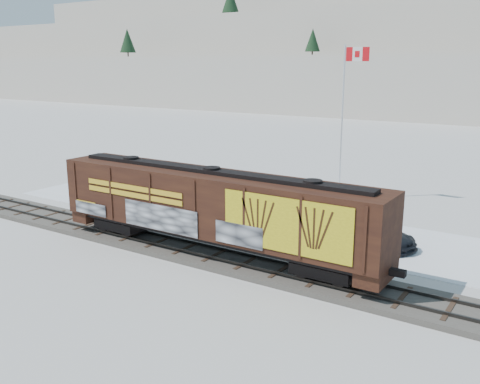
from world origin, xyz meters
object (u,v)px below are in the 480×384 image
Objects in this scene: hopper_railcar at (212,206)px; car_white at (243,204)px; car_silver at (169,203)px; flagpole at (342,144)px; car_dark at (376,232)px.

hopper_railcar is 8.68m from car_white.
car_silver is 0.79× the size of car_white.
car_silver is 5.33m from car_white.
hopper_railcar is 1.66× the size of flagpole.
car_silver is (-7.94, 5.65, -2.23)m from hopper_railcar.
car_dark is at bearing -67.37° from car_silver.
hopper_railcar is 3.84× the size of car_dark.
car_silver is at bearing -130.01° from flagpole.
car_dark is (9.72, -0.84, -0.10)m from car_white.
car_white is 1.00× the size of car_dark.
hopper_railcar reaches higher than car_silver.
flagpole reaches higher than car_silver.
car_silver is at bearing 144.57° from hopper_railcar.
flagpole reaches higher than hopper_railcar.
flagpole is 2.91× the size of car_silver.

